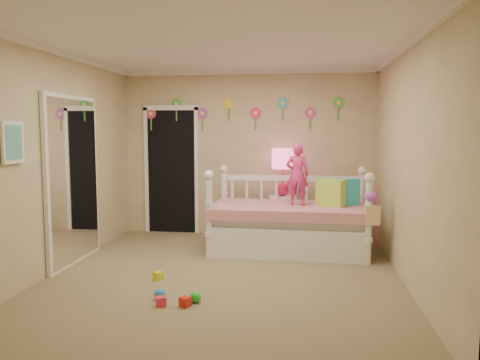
# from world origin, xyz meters

# --- Properties ---
(floor) EXTENTS (4.00, 4.50, 0.01)m
(floor) POSITION_xyz_m (0.00, 0.00, 0.00)
(floor) COLOR #7F684C
(floor) RESTS_ON ground
(ceiling) EXTENTS (4.00, 4.50, 0.01)m
(ceiling) POSITION_xyz_m (0.00, 0.00, 2.60)
(ceiling) COLOR white
(ceiling) RESTS_ON floor
(back_wall) EXTENTS (4.00, 0.01, 2.60)m
(back_wall) POSITION_xyz_m (0.00, 2.25, 1.30)
(back_wall) COLOR tan
(back_wall) RESTS_ON floor
(left_wall) EXTENTS (0.01, 4.50, 2.60)m
(left_wall) POSITION_xyz_m (-2.00, 0.00, 1.30)
(left_wall) COLOR tan
(left_wall) RESTS_ON floor
(right_wall) EXTENTS (0.01, 4.50, 2.60)m
(right_wall) POSITION_xyz_m (2.00, 0.00, 1.30)
(right_wall) COLOR tan
(right_wall) RESTS_ON floor
(crown_molding) EXTENTS (4.00, 4.50, 0.06)m
(crown_molding) POSITION_xyz_m (0.00, 0.00, 2.57)
(crown_molding) COLOR white
(crown_molding) RESTS_ON ceiling
(daybed) EXTENTS (2.18, 1.22, 1.17)m
(daybed) POSITION_xyz_m (0.70, 1.24, 0.58)
(daybed) COLOR white
(daybed) RESTS_ON floor
(pillow_turquoise) EXTENTS (0.37, 0.30, 0.36)m
(pillow_turquoise) POSITION_xyz_m (1.47, 1.30, 0.83)
(pillow_turquoise) COLOR #2AB7D5
(pillow_turquoise) RESTS_ON daybed
(pillow_lime) EXTENTS (0.40, 0.33, 0.36)m
(pillow_lime) POSITION_xyz_m (1.25, 1.21, 0.83)
(pillow_lime) COLOR #B0E746
(pillow_lime) RESTS_ON daybed
(child) EXTENTS (0.32, 0.22, 0.84)m
(child) POSITION_xyz_m (0.80, 1.22, 1.07)
(child) COLOR #E33384
(child) RESTS_ON daybed
(nightstand) EXTENTS (0.45, 0.37, 0.67)m
(nightstand) POSITION_xyz_m (0.57, 1.96, 0.34)
(nightstand) COLOR white
(nightstand) RESTS_ON floor
(table_lamp) EXTENTS (0.33, 0.33, 0.72)m
(table_lamp) POSITION_xyz_m (0.57, 1.96, 1.15)
(table_lamp) COLOR #D31C4E
(table_lamp) RESTS_ON nightstand
(closet_doorway) EXTENTS (0.90, 0.04, 2.07)m
(closet_doorway) POSITION_xyz_m (-1.25, 2.23, 1.03)
(closet_doorway) COLOR black
(closet_doorway) RESTS_ON back_wall
(flower_decals) EXTENTS (3.40, 0.02, 0.50)m
(flower_decals) POSITION_xyz_m (-0.09, 2.24, 1.94)
(flower_decals) COLOR #B2668C
(flower_decals) RESTS_ON back_wall
(mirror_closet) EXTENTS (0.07, 1.30, 2.10)m
(mirror_closet) POSITION_xyz_m (-1.96, 0.30, 1.05)
(mirror_closet) COLOR white
(mirror_closet) RESTS_ON left_wall
(wall_picture) EXTENTS (0.05, 0.34, 0.42)m
(wall_picture) POSITION_xyz_m (-1.97, -0.90, 1.55)
(wall_picture) COLOR white
(wall_picture) RESTS_ON left_wall
(hanging_bag) EXTENTS (0.20, 0.16, 0.36)m
(hanging_bag) POSITION_xyz_m (1.72, 0.69, 0.71)
(hanging_bag) COLOR beige
(hanging_bag) RESTS_ON daybed
(toy_scatter) EXTENTS (1.10, 1.46, 0.11)m
(toy_scatter) POSITION_xyz_m (-0.53, -0.57, 0.06)
(toy_scatter) COLOR #996666
(toy_scatter) RESTS_ON floor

